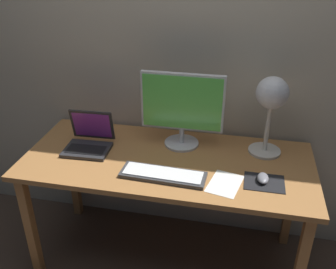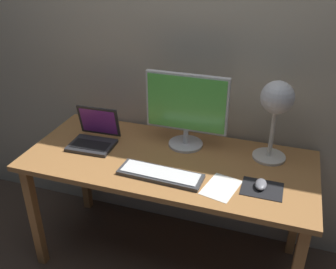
# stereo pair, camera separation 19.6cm
# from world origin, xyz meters

# --- Properties ---
(ground_plane) EXTENTS (4.80, 4.80, 0.00)m
(ground_plane) POSITION_xyz_m (0.00, 0.00, 0.00)
(ground_plane) COLOR #47382D
(ground_plane) RESTS_ON ground
(back_wall) EXTENTS (4.80, 0.06, 2.60)m
(back_wall) POSITION_xyz_m (0.00, 0.40, 1.30)
(back_wall) COLOR #B2A893
(back_wall) RESTS_ON ground
(desk) EXTENTS (1.60, 0.70, 0.74)m
(desk) POSITION_xyz_m (0.00, 0.00, 0.66)
(desk) COLOR #A8703D
(desk) RESTS_ON ground
(monitor) EXTENTS (0.47, 0.20, 0.44)m
(monitor) POSITION_xyz_m (0.05, 0.18, 0.98)
(monitor) COLOR silver
(monitor) RESTS_ON desk
(keyboard_main) EXTENTS (0.45, 0.16, 0.03)m
(keyboard_main) POSITION_xyz_m (0.01, -0.18, 0.75)
(keyboard_main) COLOR #38383A
(keyboard_main) RESTS_ON desk
(laptop) EXTENTS (0.26, 0.25, 0.21)m
(laptop) POSITION_xyz_m (-0.47, 0.04, 0.80)
(laptop) COLOR #28282B
(laptop) RESTS_ON desk
(desk_lamp) EXTENTS (0.18, 0.18, 0.45)m
(desk_lamp) POSITION_xyz_m (0.53, 0.19, 1.07)
(desk_lamp) COLOR beige
(desk_lamp) RESTS_ON desk
(mousepad) EXTENTS (0.20, 0.16, 0.00)m
(mousepad) POSITION_xyz_m (0.52, -0.12, 0.74)
(mousepad) COLOR black
(mousepad) RESTS_ON desk
(mouse) EXTENTS (0.06, 0.10, 0.03)m
(mouse) POSITION_xyz_m (0.52, -0.11, 0.76)
(mouse) COLOR slate
(mouse) RESTS_ON mousepad
(paper_sheet_near_mouse) EXTENTS (0.19, 0.24, 0.00)m
(paper_sheet_near_mouse) POSITION_xyz_m (0.33, -0.17, 0.74)
(paper_sheet_near_mouse) COLOR white
(paper_sheet_near_mouse) RESTS_ON desk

